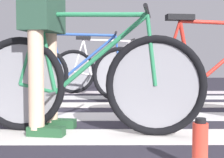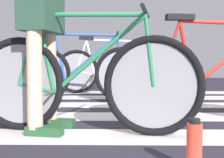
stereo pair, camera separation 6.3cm
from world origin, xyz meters
name	(u,v)px [view 2 (the right image)]	position (x,y,z in m)	size (l,w,h in m)	color
ground	(151,121)	(0.00, 0.00, 0.01)	(18.00, 14.00, 0.02)	#282530
crosswalk_markings	(149,117)	(0.00, 0.17, 0.02)	(5.43, 4.98, 0.00)	beige
bicycle_1_of_4	(83,81)	(-0.55, -0.50, 0.41)	(1.72, 0.54, 0.93)	black
cyclist_1_of_4	(43,43)	(-0.86, -0.44, 0.68)	(0.37, 0.44, 1.03)	beige
bicycle_2_of_4	(217,78)	(0.58, -0.03, 0.41)	(1.73, 0.52, 0.93)	black
bicycle_3_of_4	(82,72)	(-0.75, 1.22, 0.41)	(1.74, 0.52, 0.93)	black
bicycle_4_of_4	(108,70)	(-0.46, 2.35, 0.41)	(1.73, 0.52, 0.93)	black
water_bottle	(194,147)	(0.07, -1.30, 0.14)	(0.07, 0.07, 0.26)	red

